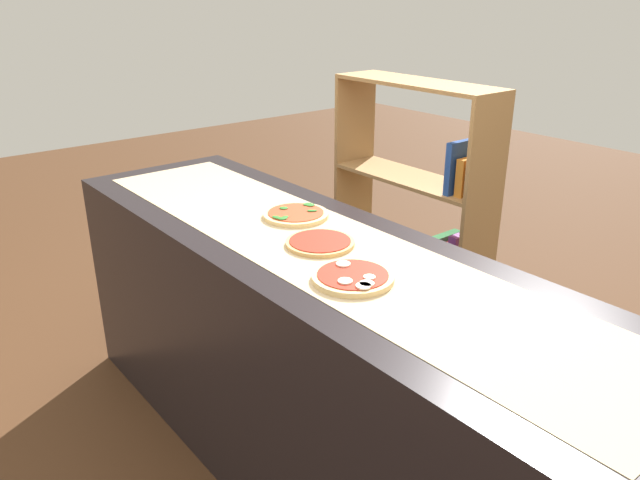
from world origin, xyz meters
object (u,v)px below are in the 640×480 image
Objects in this scene: pizza_spinach_0 at (296,214)px; pizza_plain_1 at (319,243)px; bookshelf at (425,239)px; pizza_mozzarella_2 at (353,277)px.

pizza_plain_1 is at bearing -21.42° from pizza_spinach_0.
bookshelf is at bearing 94.12° from pizza_spinach_0.
pizza_plain_1 is at bearing 161.30° from pizza_mozzarella_2.
pizza_mozzarella_2 reaches higher than pizza_plain_1.
pizza_plain_1 is 1.05m from bookshelf.
pizza_mozzarella_2 is (0.27, -0.09, 0.00)m from pizza_plain_1.
pizza_spinach_0 is 0.90m from bookshelf.
pizza_spinach_0 is 0.58m from pizza_mozzarella_2.
pizza_plain_1 is 0.95× the size of pizza_mozzarella_2.
pizza_spinach_0 is 1.01× the size of pizza_mozzarella_2.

